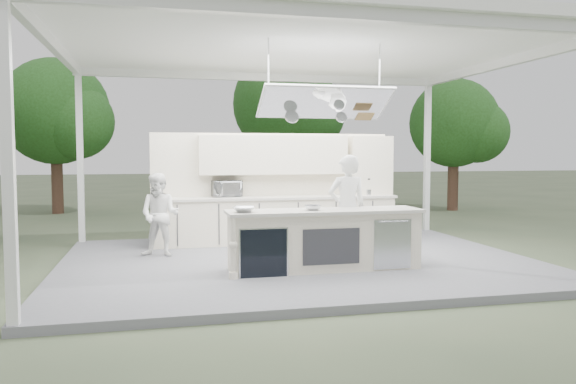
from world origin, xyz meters
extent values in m
plane|color=#4E583C|center=(0.00, 0.00, 0.00)|extent=(90.00, 90.00, 0.00)
cube|color=slate|center=(0.00, 0.00, 0.06)|extent=(8.00, 6.00, 0.12)
cube|color=white|center=(3.90, 2.90, 1.85)|extent=(0.12, 0.12, 3.70)
cube|color=white|center=(-3.90, 2.90, 1.85)|extent=(0.12, 0.12, 3.70)
cube|color=white|center=(-3.90, -2.90, 1.85)|extent=(0.12, 0.12, 3.70)
cube|color=white|center=(0.00, 0.00, 3.78)|extent=(8.20, 6.20, 0.16)
cube|color=white|center=(0.00, -2.90, 3.62)|extent=(8.00, 0.12, 0.16)
cube|color=white|center=(0.00, 2.90, 3.62)|extent=(8.00, 0.12, 0.16)
cube|color=white|center=(-3.90, 0.00, 3.62)|extent=(0.12, 6.00, 0.16)
cube|color=white|center=(3.90, 0.00, 3.62)|extent=(0.12, 6.00, 0.16)
cube|color=white|center=(0.20, -0.90, 2.75)|extent=(2.00, 0.71, 0.43)
cube|color=white|center=(0.20, -0.90, 2.75)|extent=(2.06, 0.76, 0.46)
cylinder|color=white|center=(-0.70, -0.90, 3.23)|extent=(0.02, 0.02, 0.95)
cylinder|color=white|center=(1.10, -0.90, 3.23)|extent=(0.02, 0.02, 0.95)
cylinder|color=silver|center=(-0.30, -0.75, 2.53)|extent=(0.22, 0.14, 0.21)
cylinder|color=silver|center=(0.50, -0.80, 2.53)|extent=(0.18, 0.12, 0.18)
cube|color=olive|center=(0.90, -0.78, 2.55)|extent=(0.28, 0.18, 0.12)
cube|color=beige|center=(0.20, -0.90, 0.57)|extent=(3.00, 0.70, 0.90)
cube|color=beige|center=(0.20, -0.90, 1.04)|extent=(3.10, 0.78, 0.05)
cylinder|color=beige|center=(-1.30, -1.25, 0.58)|extent=(0.11, 0.11, 0.92)
cube|color=black|center=(-0.85, -1.25, 0.48)|extent=(0.70, 0.04, 0.72)
cube|color=silver|center=(-0.85, -1.26, 0.48)|extent=(0.74, 0.03, 0.72)
cube|color=#2C2C30|center=(0.20, -1.26, 0.54)|extent=(0.90, 0.02, 0.55)
cube|color=silver|center=(1.20, -1.26, 0.54)|extent=(0.62, 0.02, 0.78)
cube|color=beige|center=(0.00, 1.90, 0.57)|extent=(5.00, 0.65, 0.90)
cube|color=beige|center=(0.00, 1.90, 1.04)|extent=(5.08, 0.72, 0.05)
cube|color=beige|center=(0.00, 2.20, 1.25)|extent=(5.00, 0.10, 2.25)
cube|color=beige|center=(0.00, 2.07, 1.92)|extent=(3.10, 0.38, 0.80)
cube|color=beige|center=(2.10, 2.02, 1.67)|extent=(0.90, 0.45, 1.30)
cube|color=olive|center=(2.10, 2.02, 1.67)|extent=(0.84, 0.40, 0.03)
cylinder|color=silver|center=(2.00, 1.88, 1.13)|extent=(0.20, 0.20, 0.12)
cylinder|color=black|center=(2.00, 1.88, 1.29)|extent=(0.17, 0.17, 0.20)
cylinder|color=black|center=(2.35, 1.88, 1.12)|extent=(0.16, 0.16, 0.10)
cone|color=black|center=(2.35, 1.88, 1.29)|extent=(0.14, 0.14, 0.24)
cylinder|color=brown|center=(-5.50, 10.00, 1.05)|extent=(0.36, 0.36, 2.10)
sphere|color=#286324|center=(-5.50, 10.00, 3.29)|extent=(3.40, 3.40, 3.40)
sphere|color=#286324|center=(-4.82, 9.49, 2.95)|extent=(2.38, 2.38, 2.38)
cylinder|color=brown|center=(2.50, 12.00, 1.22)|extent=(0.36, 0.36, 2.45)
sphere|color=#286324|center=(2.50, 12.00, 3.85)|extent=(4.00, 4.00, 4.00)
sphere|color=#286324|center=(3.30, 11.40, 3.45)|extent=(2.80, 2.80, 2.80)
cylinder|color=brown|center=(7.50, 8.00, 0.96)|extent=(0.36, 0.36, 1.92)
sphere|color=#286324|center=(7.50, 8.00, 2.97)|extent=(3.00, 3.00, 3.00)
sphere|color=#286324|center=(8.10, 7.55, 2.67)|extent=(2.10, 2.10, 2.10)
imported|color=white|center=(0.73, -0.46, 1.03)|extent=(0.67, 0.44, 1.81)
imported|color=white|center=(-2.33, 0.85, 0.86)|extent=(0.88, 0.78, 1.49)
imported|color=silver|center=(-0.99, 2.08, 1.23)|extent=(0.64, 0.47, 0.33)
imported|color=silver|center=(-1.10, -1.00, 1.11)|extent=(0.42, 0.42, 0.08)
imported|color=silver|center=(-0.01, -0.94, 1.11)|extent=(0.26, 0.26, 0.08)
camera|label=1|loc=(-2.38, -9.34, 1.96)|focal=35.00mm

